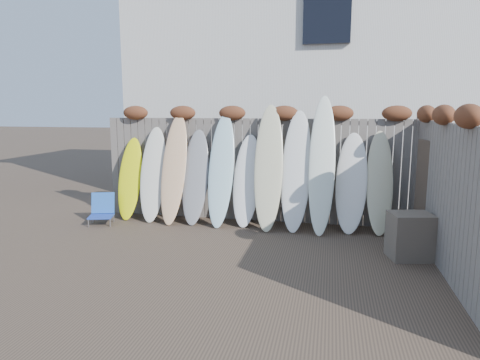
% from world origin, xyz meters
% --- Properties ---
extents(ground, '(80.00, 80.00, 0.00)m').
position_xyz_m(ground, '(0.00, 0.00, 0.00)').
color(ground, '#493A2D').
extents(back_fence, '(6.05, 0.28, 2.24)m').
position_xyz_m(back_fence, '(0.06, 2.39, 1.18)').
color(back_fence, slate).
rests_on(back_fence, ground).
extents(right_fence, '(0.28, 4.40, 2.24)m').
position_xyz_m(right_fence, '(2.99, 0.25, 1.14)').
color(right_fence, slate).
rests_on(right_fence, ground).
extents(house, '(8.50, 5.50, 6.33)m').
position_xyz_m(house, '(0.50, 6.50, 3.20)').
color(house, silver).
rests_on(house, ground).
extents(beach_chair, '(0.55, 0.57, 0.58)m').
position_xyz_m(beach_chair, '(-2.79, 1.55, 0.27)').
color(beach_chair, '#2242AB').
rests_on(beach_chair, ground).
extents(wooden_crate, '(0.67, 0.60, 0.68)m').
position_xyz_m(wooden_crate, '(2.66, 0.72, 0.34)').
color(wooden_crate, '#62594A').
rests_on(wooden_crate, ground).
extents(lattice_panel, '(0.33, 1.10, 1.69)m').
position_xyz_m(lattice_panel, '(3.05, 1.25, 0.84)').
color(lattice_panel, brown).
rests_on(lattice_panel, ground).
extents(surfboard_0, '(0.49, 0.59, 1.61)m').
position_xyz_m(surfboard_0, '(-2.43, 2.06, 0.81)').
color(surfboard_0, '#F6FD0A').
rests_on(surfboard_0, ground).
extents(surfboard_1, '(0.54, 0.68, 1.83)m').
position_xyz_m(surfboard_1, '(-1.92, 2.02, 0.92)').
color(surfboard_1, silver).
rests_on(surfboard_1, ground).
extents(surfboard_2, '(0.52, 0.76, 2.09)m').
position_xyz_m(surfboard_2, '(-1.46, 1.96, 1.04)').
color(surfboard_2, '#E4C984').
rests_on(surfboard_2, ground).
extents(surfboard_3, '(0.51, 0.65, 1.79)m').
position_xyz_m(surfboard_3, '(-1.04, 1.99, 0.90)').
color(surfboard_3, gray).
rests_on(surfboard_3, ground).
extents(surfboard_4, '(0.50, 0.75, 2.09)m').
position_xyz_m(surfboard_4, '(-0.52, 1.96, 1.05)').
color(surfboard_4, '#AFDDEA').
rests_on(surfboard_4, ground).
extents(surfboard_5, '(0.57, 0.65, 1.71)m').
position_xyz_m(surfboard_5, '(-0.05, 2.04, 0.85)').
color(surfboard_5, white).
rests_on(surfboard_5, ground).
extents(surfboard_6, '(0.56, 0.82, 2.27)m').
position_xyz_m(surfboard_6, '(0.38, 1.93, 1.13)').
color(surfboard_6, beige).
rests_on(surfboard_6, ground).
extents(surfboard_7, '(0.57, 0.79, 2.16)m').
position_xyz_m(surfboard_7, '(0.88, 1.96, 1.08)').
color(surfboard_7, white).
rests_on(surfboard_7, ground).
extents(surfboard_8, '(0.47, 0.85, 2.42)m').
position_xyz_m(surfboard_8, '(1.33, 1.90, 1.21)').
color(surfboard_8, white).
rests_on(surfboard_8, ground).
extents(surfboard_9, '(0.61, 0.68, 1.77)m').
position_xyz_m(surfboard_9, '(1.85, 2.01, 0.88)').
color(surfboard_9, white).
rests_on(surfboard_9, ground).
extents(surfboard_10, '(0.47, 0.66, 1.80)m').
position_xyz_m(surfboard_10, '(2.34, 2.02, 0.90)').
color(surfboard_10, beige).
rests_on(surfboard_10, ground).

